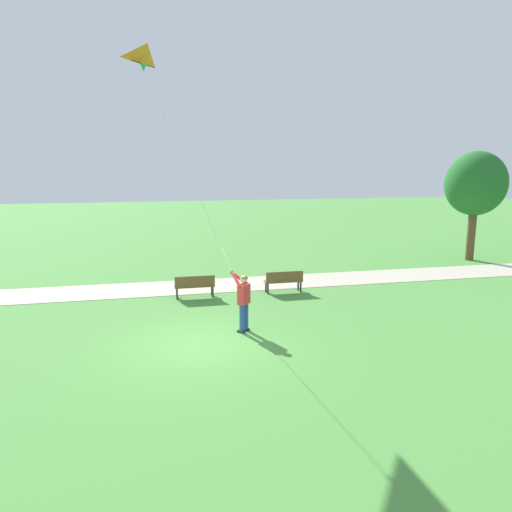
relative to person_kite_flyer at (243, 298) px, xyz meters
name	(u,v)px	position (x,y,z in m)	size (l,w,h in m)	color
ground_plane	(200,344)	(0.71, -1.42, -1.05)	(120.00, 120.00, 0.00)	#4C8E3D
walkway_path	(227,285)	(-5.63, 0.58, -1.04)	(2.40, 32.00, 0.02)	#B7AD99
person_kite_flyer	(243,298)	(0.00, 0.00, 0.00)	(0.59, 0.59, 1.83)	#232328
flying_kite	(148,59)	(-2.45, -2.40, 7.07)	(2.80, 2.70, 6.80)	orange
park_bench_near_walkway	(195,285)	(-4.01, -0.97, -0.54)	(0.49, 1.51, 0.88)	brown
park_bench_far_walkway	(284,280)	(-3.89, 2.53, -0.54)	(0.49, 1.51, 0.88)	brown
tree_horizon_far	(476,184)	(-7.76, 14.29, 2.99)	(3.03, 3.15, 5.75)	brown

